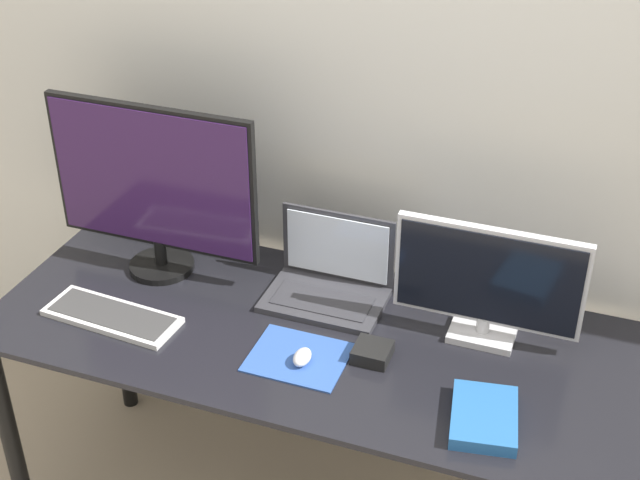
# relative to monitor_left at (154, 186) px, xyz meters

# --- Properties ---
(wall_back) EXTENTS (7.00, 0.05, 2.50)m
(wall_back) POSITION_rel_monitor_left_xyz_m (0.54, 0.28, 0.20)
(wall_back) COLOR silver
(wall_back) RESTS_ON ground_plane
(desk) EXTENTS (1.81, 0.73, 0.77)m
(desk) POSITION_rel_monitor_left_xyz_m (0.54, -0.14, -0.39)
(desk) COLOR black
(desk) RESTS_ON ground_plane
(monitor_left) EXTENTS (0.64, 0.20, 0.53)m
(monitor_left) POSITION_rel_monitor_left_xyz_m (0.00, 0.00, 0.00)
(monitor_left) COLOR black
(monitor_left) RESTS_ON desk
(monitor_right) EXTENTS (0.50, 0.12, 0.34)m
(monitor_right) POSITION_rel_monitor_left_xyz_m (0.98, 0.00, -0.10)
(monitor_right) COLOR silver
(monitor_right) RESTS_ON desk
(laptop) EXTENTS (0.34, 0.23, 0.24)m
(laptop) POSITION_rel_monitor_left_xyz_m (0.52, 0.04, -0.22)
(laptop) COLOR #333338
(laptop) RESTS_ON desk
(keyboard) EXTENTS (0.40, 0.17, 0.02)m
(keyboard) POSITION_rel_monitor_left_xyz_m (-0.01, -0.28, -0.27)
(keyboard) COLOR silver
(keyboard) RESTS_ON desk
(mousepad) EXTENTS (0.25, 0.21, 0.00)m
(mousepad) POSITION_rel_monitor_left_xyz_m (0.55, -0.26, -0.28)
(mousepad) COLOR #2D519E
(mousepad) RESTS_ON desk
(mouse) EXTENTS (0.04, 0.07, 0.04)m
(mouse) POSITION_rel_monitor_left_xyz_m (0.56, -0.28, -0.26)
(mouse) COLOR silver
(mouse) RESTS_ON mousepad
(book) EXTENTS (0.19, 0.24, 0.03)m
(book) POSITION_rel_monitor_left_xyz_m (1.05, -0.33, -0.26)
(book) COLOR #235B9E
(book) RESTS_ON desk
(power_brick) EXTENTS (0.10, 0.09, 0.04)m
(power_brick) POSITION_rel_monitor_left_xyz_m (0.73, -0.19, -0.26)
(power_brick) COLOR black
(power_brick) RESTS_ON desk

